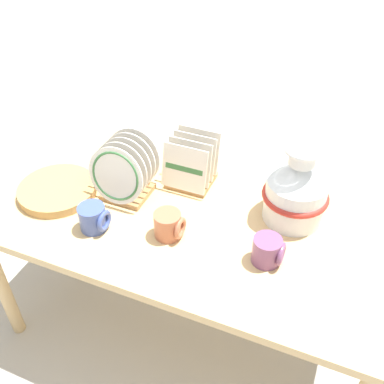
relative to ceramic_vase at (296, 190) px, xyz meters
The scene contains 9 objects.
ground_plane 0.89m from the ceramic_vase, 159.68° to the right, with size 14.00×14.00×0.00m, color #B2ADA3.
display_table 0.43m from the ceramic_vase, 159.68° to the right, with size 1.54×0.83×0.67m.
ceramic_vase is the anchor object (origin of this frame).
dish_rack_round_plates 0.66m from the ceramic_vase, 168.78° to the right, with size 0.23×0.20×0.25m.
dish_rack_square_plates 0.44m from the ceramic_vase, behind, with size 0.18×0.19×0.21m.
wicker_charger_stack 0.94m from the ceramic_vase, 165.98° to the right, with size 0.31×0.31×0.04m.
mug_terracotta_glaze 0.48m from the ceramic_vase, 145.38° to the right, with size 0.11×0.10×0.10m.
mug_plum_glaze 0.27m from the ceramic_vase, 96.25° to the right, with size 0.11×0.10×0.10m.
mug_cobalt_glaze 0.74m from the ceramic_vase, 152.64° to the right, with size 0.11×0.10×0.10m.
Camera 1 is at (0.49, -1.18, 1.83)m, focal length 42.00 mm.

